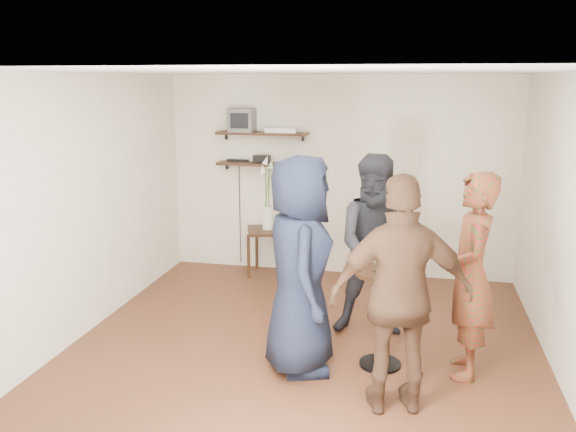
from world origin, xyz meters
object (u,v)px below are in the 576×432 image
object	(u,v)px
person_navy	(300,265)
person_brown	(401,296)
crt_monitor	(242,120)
person_plaid	(470,276)
drinks_table	(382,305)
person_dark	(378,246)
side_table	(268,237)
dvd_deck	(282,130)
radio	(262,159)

from	to	relation	value
person_navy	person_brown	size ratio (longest dim) A/B	1.03
crt_monitor	person_plaid	bearing A→B (deg)	-42.72
person_plaid	drinks_table	bearing A→B (deg)	-90.00
crt_monitor	drinks_table	distance (m)	3.54
person_plaid	person_dark	distance (m)	1.10
crt_monitor	drinks_table	xyz separation A→B (m)	(2.00, -2.54, -1.44)
side_table	person_brown	bearing A→B (deg)	-59.60
person_dark	person_brown	world-z (taller)	person_brown
dvd_deck	radio	world-z (taller)	dvd_deck
drinks_table	person_navy	world-z (taller)	person_navy
crt_monitor	person_dark	xyz separation A→B (m)	(1.91, -1.81, -1.10)
person_brown	crt_monitor	bearing A→B (deg)	-69.96
crt_monitor	radio	bearing A→B (deg)	0.00
radio	drinks_table	size ratio (longest dim) A/B	0.25
person_navy	person_brown	world-z (taller)	person_navy
radio	side_table	world-z (taller)	radio
dvd_deck	person_dark	size ratio (longest dim) A/B	0.22
person_plaid	person_dark	world-z (taller)	person_dark
crt_monitor	person_navy	bearing A→B (deg)	-64.73
radio	drinks_table	xyz separation A→B (m)	(1.74, -2.54, -0.94)
side_table	dvd_deck	bearing A→B (deg)	48.03
dvd_deck	person_plaid	distance (m)	3.50
person_dark	radio	bearing A→B (deg)	125.23
crt_monitor	drinks_table	bearing A→B (deg)	-51.73
dvd_deck	person_navy	bearing A→B (deg)	-74.41
radio	drinks_table	bearing A→B (deg)	-55.47
drinks_table	person_plaid	distance (m)	0.80
side_table	crt_monitor	bearing A→B (deg)	154.74
person_plaid	person_brown	world-z (taller)	person_brown
side_table	drinks_table	size ratio (longest dim) A/B	0.72
crt_monitor	dvd_deck	bearing A→B (deg)	0.00
drinks_table	person_plaid	xyz separation A→B (m)	(0.74, 0.01, 0.32)
radio	side_table	size ratio (longest dim) A/B	0.34
person_navy	crt_monitor	bearing A→B (deg)	9.41
dvd_deck	person_brown	world-z (taller)	dvd_deck
side_table	person_navy	xyz separation A→B (m)	(0.92, -2.56, 0.44)
side_table	person_brown	xyz separation A→B (m)	(1.80, -3.08, 0.42)
dvd_deck	radio	xyz separation A→B (m)	(-0.27, 0.00, -0.38)
person_dark	person_brown	xyz separation A→B (m)	(0.27, -1.45, 0.02)
radio	person_navy	xyz separation A→B (m)	(1.04, -2.74, -0.56)
person_plaid	person_navy	xyz separation A→B (m)	(-1.44, -0.21, 0.06)
crt_monitor	person_navy	world-z (taller)	crt_monitor
radio	person_brown	distance (m)	3.82
drinks_table	person_navy	xyz separation A→B (m)	(-0.71, -0.20, 0.39)
dvd_deck	drinks_table	bearing A→B (deg)	-59.87
person_plaid	dvd_deck	bearing A→B (deg)	-139.56
dvd_deck	drinks_table	world-z (taller)	dvd_deck
dvd_deck	person_plaid	size ratio (longest dim) A/B	0.22
radio	person_brown	size ratio (longest dim) A/B	0.12
drinks_table	person_navy	distance (m)	0.83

